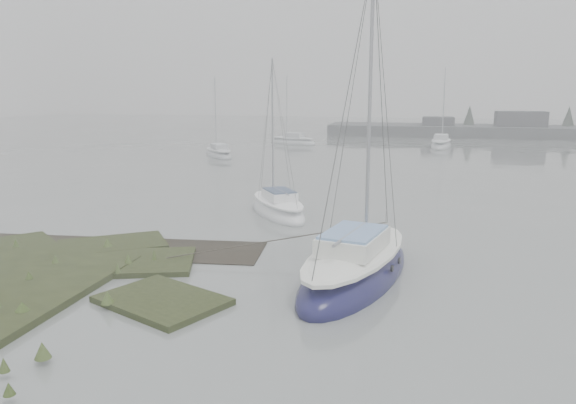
# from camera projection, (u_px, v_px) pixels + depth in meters

# --- Properties ---
(ground) EXTENTS (160.00, 160.00, 0.00)m
(ground) POSITION_uv_depth(u_px,v_px,m) (321.00, 165.00, 45.49)
(ground) COLOR slate
(ground) RESTS_ON ground
(sailboat_main) EXTENTS (4.18, 8.19, 11.04)m
(sailboat_main) POSITION_uv_depth(u_px,v_px,m) (356.00, 269.00, 18.23)
(sailboat_main) COLOR #14133E
(sailboat_main) RESTS_ON ground
(sailboat_white) EXTENTS (4.74, 5.87, 8.14)m
(sailboat_white) POSITION_uv_depth(u_px,v_px,m) (278.00, 209.00, 27.76)
(sailboat_white) COLOR white
(sailboat_white) RESTS_ON ground
(sailboat_far_a) EXTENTS (4.71, 5.48, 7.74)m
(sailboat_far_a) POSITION_uv_depth(u_px,v_px,m) (219.00, 154.00, 51.09)
(sailboat_far_a) COLOR #9EA1A7
(sailboat_far_a) RESTS_ON ground
(sailboat_far_b) EXTENTS (2.80, 6.50, 8.88)m
(sailboat_far_b) POSITION_uv_depth(u_px,v_px,m) (441.00, 145.00, 59.18)
(sailboat_far_b) COLOR #B8BFC3
(sailboat_far_b) RESTS_ON ground
(sailboat_far_c) EXTENTS (6.03, 3.59, 8.09)m
(sailboat_far_c) POSITION_uv_depth(u_px,v_px,m) (293.00, 142.00, 62.64)
(sailboat_far_c) COLOR silver
(sailboat_far_c) RESTS_ON ground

